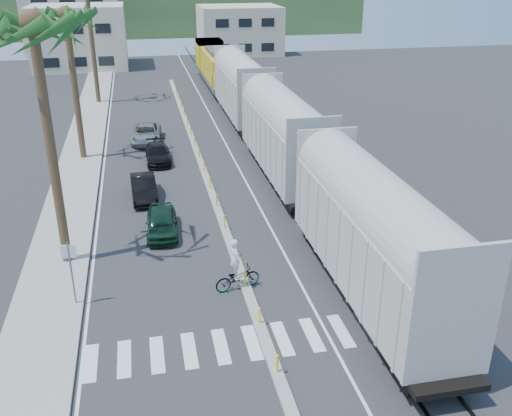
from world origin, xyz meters
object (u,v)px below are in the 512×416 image
at_px(car_lead, 162,222).
at_px(street_sign, 70,265).
at_px(car_second, 144,188).
at_px(cyclist, 237,273).

bearing_deg(car_lead, street_sign, -119.79).
distance_m(car_lead, car_second, 5.24).
height_order(street_sign, car_lead, street_sign).
xyz_separation_m(street_sign, cyclist, (6.92, -0.04, -1.19)).
bearing_deg(car_second, street_sign, -107.79).
bearing_deg(cyclist, car_second, 3.78).
xyz_separation_m(street_sign, car_second, (3.16, 11.43, -1.28)).
bearing_deg(street_sign, car_second, 74.56).
relative_size(car_second, cyclist, 1.73).
xyz_separation_m(street_sign, car_lead, (3.97, 6.26, -1.29)).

